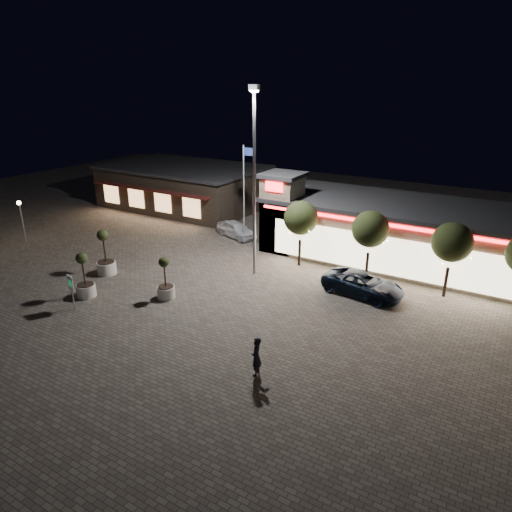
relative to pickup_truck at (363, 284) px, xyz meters
The scene contains 17 objects.
ground 12.88m from the pickup_truck, 137.98° to the right, with size 90.00×90.00×0.00m, color #655C52.
retail_building 7.36m from the pickup_truck, 90.38° to the left, with size 20.40×8.40×6.10m.
restaurant_building 26.19m from the pickup_truck, 154.24° to the left, with size 16.40×11.00×4.30m.
floodlight_pole 9.86m from the pickup_truck, behind, with size 0.60×0.40×12.38m.
flagpole 12.92m from the pickup_truck, 159.03° to the left, with size 0.95×0.10×8.00m.
lamp_post_west 27.99m from the pickup_truck, behind, with size 0.36×0.36×3.48m.
string_tree_a 6.69m from the pickup_truck, 156.70° to the left, with size 2.42×2.42×4.79m.
string_tree_b 3.76m from the pickup_truck, 103.03° to the left, with size 2.42×2.42×4.79m.
string_tree_c 5.80m from the pickup_truck, 28.27° to the left, with size 2.42×2.42×4.79m.
pickup_truck is the anchor object (origin of this frame).
white_sedan 14.07m from the pickup_truck, 157.47° to the left, with size 1.63×4.05×1.38m, color silver.
pedestrian 10.69m from the pickup_truck, 97.61° to the right, with size 0.69×0.45×1.89m, color black.
dog 11.66m from the pickup_truck, 91.87° to the right, with size 0.54×0.33×0.29m.
planter_left 17.37m from the pickup_truck, 159.96° to the right, with size 1.31×1.31×3.22m.
planter_mid 17.25m from the pickup_truck, 148.24° to the right, with size 1.18×1.18×2.89m.
planter_right 12.24m from the pickup_truck, 146.93° to the right, with size 1.10×1.10×2.70m.
valet_sign 17.52m from the pickup_truck, 142.69° to the right, with size 0.69×0.26×2.12m.
Camera 1 is at (17.16, -17.04, 12.57)m, focal length 32.00 mm.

